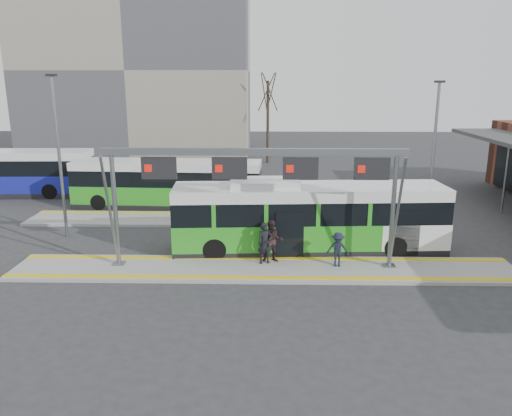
{
  "coord_description": "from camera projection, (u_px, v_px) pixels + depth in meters",
  "views": [
    {
      "loc": [
        0.07,
        -20.49,
        8.16
      ],
      "look_at": [
        -0.44,
        3.0,
        2.07
      ],
      "focal_mm": 35.0,
      "sensor_mm": 36.0,
      "label": 1
    }
  ],
  "objects": [
    {
      "name": "gantry",
      "position": [
        257.0,
        173.0,
        21.06
      ],
      "size": [
        13.0,
        1.68,
        5.2
      ],
      "color": "slate",
      "rests_on": "platform_main"
    },
    {
      "name": "platform_second",
      "position": [
        198.0,
        219.0,
        29.69
      ],
      "size": [
        20.0,
        3.0,
        0.15
      ],
      "primitive_type": "cube",
      "color": "gray",
      "rests_on": "ground"
    },
    {
      "name": "platform_main",
      "position": [
        264.0,
        269.0,
        21.86
      ],
      "size": [
        22.0,
        3.0,
        0.15
      ],
      "primitive_type": "cube",
      "color": "gray",
      "rests_on": "ground"
    },
    {
      "name": "tree_left",
      "position": [
        230.0,
        96.0,
        50.43
      ],
      "size": [
        1.4,
        1.4,
        8.55
      ],
      "color": "#382B21",
      "rests_on": "ground"
    },
    {
      "name": "passenger_a",
      "position": [
        265.0,
        243.0,
        22.16
      ],
      "size": [
        0.8,
        0.65,
        1.87
      ],
      "primitive_type": "imported",
      "rotation": [
        0.0,
        0.0,
        0.35
      ],
      "color": "black",
      "rests_on": "platform_main"
    },
    {
      "name": "bg_bus_green",
      "position": [
        168.0,
        184.0,
        32.52
      ],
      "size": [
        12.25,
        3.19,
        3.03
      ],
      "rotation": [
        0.0,
        0.0,
        -0.05
      ],
      "color": "black",
      "rests_on": "ground"
    },
    {
      "name": "ground",
      "position": [
        264.0,
        271.0,
        21.88
      ],
      "size": [
        120.0,
        120.0,
        0.0
      ],
      "primitive_type": "plane",
      "color": "#2D2D30",
      "rests_on": "ground"
    },
    {
      "name": "tree_mid",
      "position": [
        268.0,
        93.0,
        48.46
      ],
      "size": [
        1.4,
        1.4,
        9.08
      ],
      "color": "#382B21",
      "rests_on": "ground"
    },
    {
      "name": "tree_far",
      "position": [
        68.0,
        96.0,
        51.23
      ],
      "size": [
        1.4,
        1.4,
        8.5
      ],
      "color": "#382B21",
      "rests_on": "ground"
    },
    {
      "name": "tactile_main",
      "position": [
        264.0,
        267.0,
        21.84
      ],
      "size": [
        22.0,
        2.65,
        0.02
      ],
      "color": "yellow",
      "rests_on": "platform_main"
    },
    {
      "name": "apartment_block",
      "position": [
        139.0,
        69.0,
        54.7
      ],
      "size": [
        24.5,
        12.5,
        18.4
      ],
      "color": "gray",
      "rests_on": "ground"
    },
    {
      "name": "lamp_east",
      "position": [
        433.0,
        154.0,
        26.41
      ],
      "size": [
        0.5,
        0.25,
        8.09
      ],
      "color": "slate",
      "rests_on": "ground"
    },
    {
      "name": "tactile_second",
      "position": [
        201.0,
        213.0,
        30.78
      ],
      "size": [
        20.0,
        0.35,
        0.02
      ],
      "color": "yellow",
      "rests_on": "platform_second"
    },
    {
      "name": "passenger_b",
      "position": [
        273.0,
        241.0,
        22.33
      ],
      "size": [
        1.0,
        0.81,
        1.94
      ],
      "primitive_type": "imported",
      "rotation": [
        0.0,
        0.0,
        0.08
      ],
      "color": "black",
      "rests_on": "platform_main"
    },
    {
      "name": "bg_bus_blue",
      "position": [
        3.0,
        173.0,
        35.73
      ],
      "size": [
        12.47,
        3.21,
        3.23
      ],
      "rotation": [
        0.0,
        0.0,
        0.04
      ],
      "color": "black",
      "rests_on": "ground"
    },
    {
      "name": "passenger_c",
      "position": [
        338.0,
        249.0,
        21.83
      ],
      "size": [
        1.06,
        0.69,
        1.55
      ],
      "primitive_type": "imported",
      "rotation": [
        0.0,
        0.0,
        -0.12
      ],
      "color": "black",
      "rests_on": "platform_main"
    },
    {
      "name": "lamp_west",
      "position": [
        59.0,
        154.0,
        25.47
      ],
      "size": [
        0.5,
        0.25,
        8.4
      ],
      "color": "slate",
      "rests_on": "ground"
    },
    {
      "name": "hero_bus",
      "position": [
        308.0,
        218.0,
        24.08
      ],
      "size": [
        13.1,
        3.54,
        3.56
      ],
      "rotation": [
        0.0,
        0.0,
        0.06
      ],
      "color": "black",
      "rests_on": "ground"
    }
  ]
}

